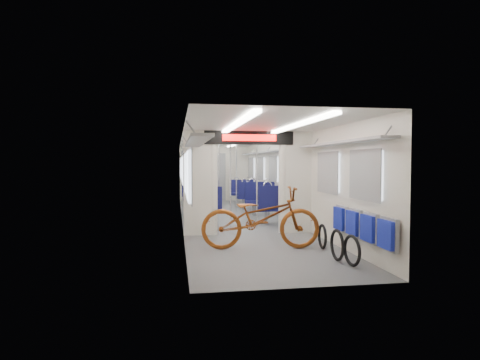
{
  "coord_description": "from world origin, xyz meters",
  "views": [
    {
      "loc": [
        -1.6,
        -10.85,
        1.59
      ],
      "look_at": [
        -0.1,
        -1.45,
        1.19
      ],
      "focal_mm": 30.0,
      "sensor_mm": 36.0,
      "label": 1
    }
  ],
  "objects": [
    {
      "name": "carriage",
      "position": [
        0.0,
        -0.27,
        1.5
      ],
      "size": [
        12.0,
        12.02,
        2.31
      ],
      "color": "#515456",
      "rests_on": "ground"
    },
    {
      "name": "bicycle",
      "position": [
        -0.06,
        -3.63,
        0.58
      ],
      "size": [
        2.26,
        0.96,
        1.16
      ],
      "primitive_type": "imported",
      "rotation": [
        0.0,
        0.0,
        1.48
      ],
      "color": "brown",
      "rests_on": "ground"
    },
    {
      "name": "flip_bench",
      "position": [
        1.35,
        -4.79,
        0.58
      ],
      "size": [
        0.12,
        2.07,
        0.48
      ],
      "color": "gray",
      "rests_on": "carriage"
    },
    {
      "name": "bike_hoop_a",
      "position": [
        1.06,
        -5.1,
        0.22
      ],
      "size": [
        0.09,
        0.5,
        0.49
      ],
      "primitive_type": "torus",
      "rotation": [
        1.57,
        0.0,
        1.65
      ],
      "color": "black",
      "rests_on": "ground"
    },
    {
      "name": "bike_hoop_b",
      "position": [
        0.97,
        -4.73,
        0.24
      ],
      "size": [
        0.05,
        0.52,
        0.52
      ],
      "primitive_type": "torus",
      "rotation": [
        1.57,
        0.0,
        1.57
      ],
      "color": "black",
      "rests_on": "ground"
    },
    {
      "name": "bike_hoop_c",
      "position": [
        1.06,
        -3.81,
        0.21
      ],
      "size": [
        0.08,
        0.47,
        0.46
      ],
      "primitive_type": "torus",
      "rotation": [
        1.57,
        0.0,
        1.5
      ],
      "color": "black",
      "rests_on": "ground"
    },
    {
      "name": "seat_bay_near_left",
      "position": [
        -0.93,
        0.14,
        0.55
      ],
      "size": [
        0.92,
        2.13,
        1.12
      ],
      "color": "#0E0E3E",
      "rests_on": "ground"
    },
    {
      "name": "seat_bay_near_right",
      "position": [
        0.93,
        0.16,
        0.56
      ],
      "size": [
        0.93,
        2.18,
        1.13
      ],
      "color": "#0E0E3E",
      "rests_on": "ground"
    },
    {
      "name": "seat_bay_far_left",
      "position": [
        -0.94,
        3.37,
        0.55
      ],
      "size": [
        0.91,
        2.09,
        1.11
      ],
      "color": "#0E0E3E",
      "rests_on": "ground"
    },
    {
      "name": "seat_bay_far_right",
      "position": [
        0.93,
        3.59,
        0.52
      ],
      "size": [
        0.88,
        1.92,
        1.05
      ],
      "color": "#0E0E3E",
      "rests_on": "ground"
    },
    {
      "name": "stanchion_near_left",
      "position": [
        -0.31,
        -1.3,
        1.15
      ],
      "size": [
        0.04,
        0.04,
        2.3
      ],
      "primitive_type": "cylinder",
      "color": "silver",
      "rests_on": "ground"
    },
    {
      "name": "stanchion_near_right",
      "position": [
        0.31,
        -1.4,
        1.15
      ],
      "size": [
        0.04,
        0.04,
        2.3
      ],
      "primitive_type": "cylinder",
      "color": "silver",
      "rests_on": "ground"
    },
    {
      "name": "stanchion_far_left",
      "position": [
        -0.29,
        1.58,
        1.15
      ],
      "size": [
        0.04,
        0.04,
        2.3
      ],
      "primitive_type": "cylinder",
      "color": "silver",
      "rests_on": "ground"
    },
    {
      "name": "stanchion_far_right",
      "position": [
        0.31,
        1.92,
        1.15
      ],
      "size": [
        0.04,
        0.04,
        2.3
      ],
      "primitive_type": "cylinder",
      "color": "silver",
      "rests_on": "ground"
    }
  ]
}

